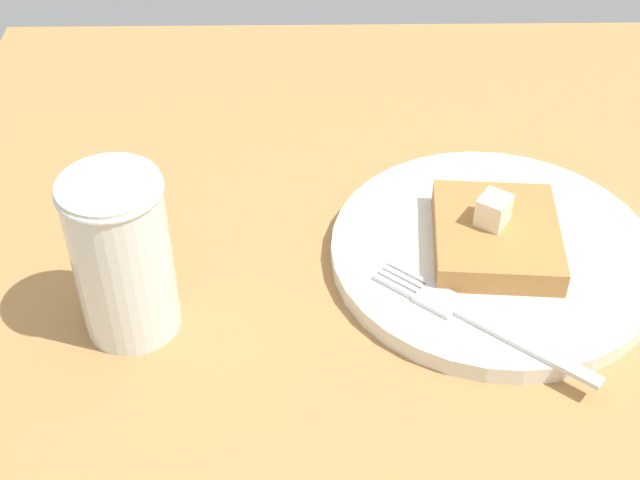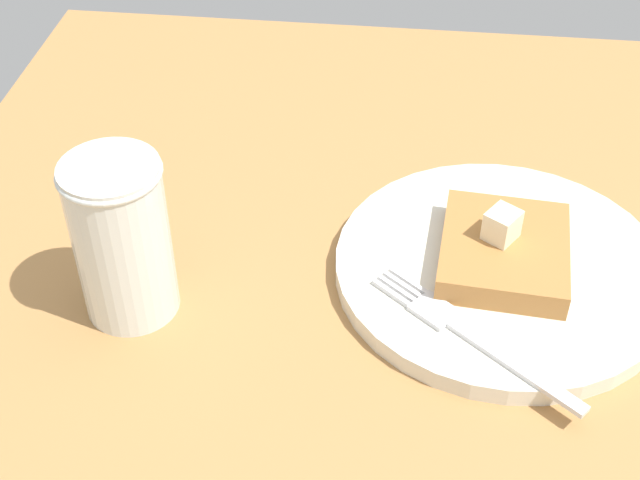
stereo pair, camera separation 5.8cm
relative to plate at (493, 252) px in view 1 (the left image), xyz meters
The scene contains 6 objects.
table_surface 12.60cm from the plate, 69.98° to the right, with size 94.84×94.84×2.40cm, color #A97843.
plate is the anchor object (origin of this frame).
toast_slice_center 1.52cm from the plate, 90.00° to the right, with size 8.48×9.85×1.90cm, color #AC7238.
butter_pat_primary 3.57cm from the plate, 138.92° to the left, with size 2.11×1.90×2.11cm, color #F8EAC4.
fork 7.50cm from the plate, 111.40° to the right, with size 13.26×11.28×0.36cm.
syrup_jar 25.49cm from the plate, 167.02° to the right, with size 6.40×6.40×11.42cm.
Camera 1 is at (-17.16, -34.92, 44.71)cm, focal length 50.00 mm.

